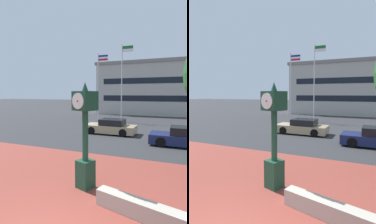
{
  "view_description": "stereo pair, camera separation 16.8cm",
  "coord_description": "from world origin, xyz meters",
  "views": [
    {
      "loc": [
        2.7,
        -3.26,
        3.47
      ],
      "look_at": [
        -0.04,
        3.37,
        2.81
      ],
      "focal_mm": 32.09,
      "sensor_mm": 36.0,
      "label": 1
    },
    {
      "loc": [
        2.85,
        -3.2,
        3.47
      ],
      "look_at": [
        -0.04,
        3.37,
        2.81
      ],
      "focal_mm": 32.09,
      "sensor_mm": 36.0,
      "label": 2
    }
  ],
  "objects": [
    {
      "name": "plaza_brick_paving",
      "position": [
        0.0,
        1.6,
        0.0
      ],
      "size": [
        44.0,
        11.19,
        0.01
      ],
      "primitive_type": "cube",
      "color": "brown",
      "rests_on": "ground"
    },
    {
      "name": "car_street_far",
      "position": [
        -2.49,
        13.19,
        0.57
      ],
      "size": [
        4.45,
        2.01,
        1.28
      ],
      "rotation": [
        0.0,
        0.0,
        1.56
      ],
      "color": "tan",
      "rests_on": "ground"
    },
    {
      "name": "flagpole_secondary",
      "position": [
        -3.49,
        21.04,
        5.33
      ],
      "size": [
        1.41,
        0.14,
        9.48
      ],
      "color": "silver",
      "rests_on": "ground"
    },
    {
      "name": "civic_building",
      "position": [
        3.36,
        36.19,
        4.37
      ],
      "size": [
        27.1,
        15.62,
        8.72
      ],
      "color": "#B2ADA3",
      "rests_on": "ground"
    },
    {
      "name": "flagpole_primary",
      "position": [
        -6.61,
        21.04,
        4.86
      ],
      "size": [
        1.37,
        0.14,
        8.62
      ],
      "color": "silver",
      "rests_on": "ground"
    },
    {
      "name": "planter_wall",
      "position": [
        2.08,
        2.09,
        0.25
      ],
      "size": [
        3.2,
        1.18,
        0.5
      ],
      "primitive_type": "cube",
      "rotation": [
        0.0,
        0.0,
        -0.25
      ],
      "color": "#ADA393",
      "rests_on": "ground"
    },
    {
      "name": "car_street_near",
      "position": [
        3.2,
        11.08,
        0.57
      ],
      "size": [
        4.17,
        1.97,
        1.28
      ],
      "rotation": [
        0.0,
        0.0,
        1.56
      ],
      "color": "navy",
      "rests_on": "ground"
    },
    {
      "name": "street_clock",
      "position": [
        -0.31,
        3.22,
        1.98
      ],
      "size": [
        0.87,
        0.89,
        3.88
      ],
      "rotation": [
        0.0,
        0.0,
        -0.34
      ],
      "color": "#19422D",
      "rests_on": "ground"
    }
  ]
}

